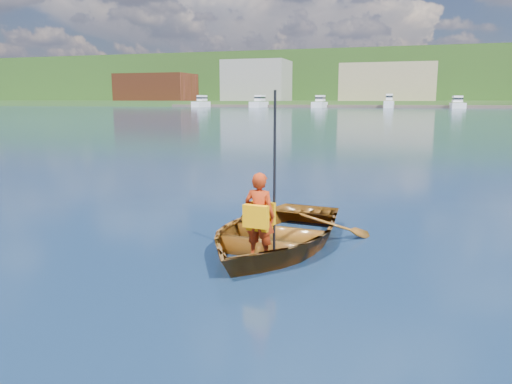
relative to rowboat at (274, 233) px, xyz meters
The scene contains 8 objects.
ground 1.59m from the rowboat, 142.04° to the left, with size 600.00×600.00×0.00m.
rowboat is the anchor object (origin of this frame).
child_paddler 1.03m from the rowboat, 87.45° to the right, with size 0.46×0.37×2.22m.
shoreline 237.80m from the rowboat, 90.30° to the left, with size 400.00×140.00×22.00m.
dock 149.01m from the rowboat, 88.71° to the left, with size 160.04×9.27×0.80m.
waterfront_buildings 166.38m from the rowboat, 93.10° to the left, with size 202.00×16.00×14.00m.
marina_yachts 144.45m from the rowboat, 87.25° to the left, with size 139.26×12.77×4.27m.
hillside_trees 240.73m from the rowboat, 91.81° to the left, with size 254.46×80.83×26.11m.
Camera 1 is at (3.13, -8.05, 2.19)m, focal length 35.00 mm.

